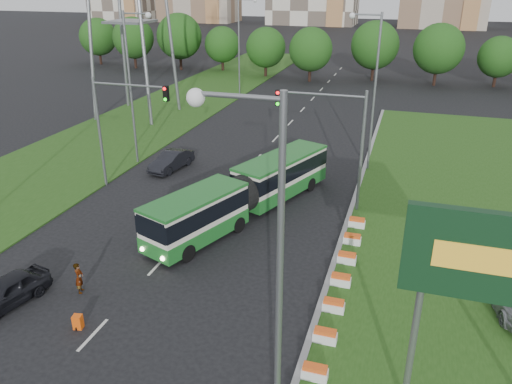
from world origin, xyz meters
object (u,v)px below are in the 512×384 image
(traffic_mast_median, at_px, (337,131))
(car_left_far, at_px, (171,161))
(traffic_mast_left, at_px, (118,117))
(billboard, at_px, (504,270))
(pedestrian, at_px, (79,278))
(shopping_trolley, at_px, (78,322))
(car_left_near, at_px, (7,291))
(articulated_bus, at_px, (243,192))

(traffic_mast_median, xyz_separation_m, car_left_far, (-13.57, 3.46, -4.62))
(traffic_mast_left, distance_m, car_left_far, 6.62)
(car_left_far, bearing_deg, traffic_mast_median, -4.69)
(billboard, relative_size, car_left_far, 1.81)
(billboard, bearing_deg, traffic_mast_left, 146.45)
(traffic_mast_left, relative_size, car_left_far, 1.81)
(pedestrian, height_order, shopping_trolley, pedestrian)
(car_left_near, bearing_deg, billboard, 10.61)
(billboard, xyz_separation_m, car_left_far, (-21.04, 19.46, -5.43))
(car_left_far, bearing_deg, articulated_bus, -27.34)
(traffic_mast_median, distance_m, shopping_trolley, 18.69)
(shopping_trolley, bearing_deg, articulated_bus, 65.29)
(car_left_near, bearing_deg, traffic_mast_left, 111.84)
(traffic_mast_left, distance_m, shopping_trolley, 16.93)
(articulated_bus, distance_m, pedestrian, 11.76)
(billboard, bearing_deg, car_left_far, 137.23)
(traffic_mast_left, distance_m, car_left_near, 15.18)
(pedestrian, bearing_deg, articulated_bus, -46.60)
(billboard, bearing_deg, shopping_trolley, 179.25)
(traffic_mast_left, relative_size, shopping_trolley, 11.97)
(traffic_mast_median, xyz_separation_m, car_left_near, (-12.86, -15.26, -4.64))
(pedestrian, xyz_separation_m, shopping_trolley, (1.58, -2.42, -0.48))
(billboard, height_order, shopping_trolley, billboard)
(pedestrian, distance_m, shopping_trolley, 2.93)
(traffic_mast_left, bearing_deg, shopping_trolley, -66.22)
(traffic_mast_median, height_order, traffic_mast_left, same)
(traffic_mast_left, distance_m, pedestrian, 14.08)
(billboard, distance_m, traffic_mast_left, 27.16)
(billboard, xyz_separation_m, traffic_mast_median, (-7.47, 16.00, -0.81))
(car_left_far, distance_m, pedestrian, 17.17)
(car_left_far, height_order, pedestrian, pedestrian)
(articulated_bus, bearing_deg, traffic_mast_left, -168.95)
(car_left_near, xyz_separation_m, pedestrian, (2.65, 1.89, 0.10))
(traffic_mast_left, bearing_deg, articulated_bus, -9.69)
(billboard, height_order, traffic_mast_median, same)
(shopping_trolley, bearing_deg, car_left_near, 161.86)
(traffic_mast_median, distance_m, traffic_mast_left, 15.19)
(articulated_bus, bearing_deg, car_left_far, 163.78)
(pedestrian, bearing_deg, traffic_mast_median, -59.92)
(car_left_far, bearing_deg, traffic_mast_left, -100.01)
(articulated_bus, height_order, car_left_far, articulated_bus)
(traffic_mast_median, bearing_deg, billboard, -64.97)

